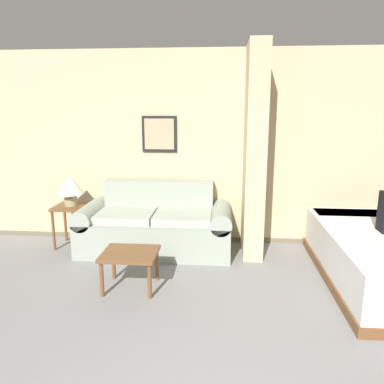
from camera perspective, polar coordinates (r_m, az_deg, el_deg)
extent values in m
cube|color=#CCB78E|center=(5.14, 7.16, 6.55)|extent=(7.60, 0.12, 2.60)
cube|color=#70644E|center=(5.36, 6.82, -7.16)|extent=(7.60, 0.02, 0.06)
cube|color=black|center=(5.12, -4.99, 8.80)|extent=(0.47, 0.02, 0.48)
cube|color=tan|center=(5.11, -5.02, 8.79)|extent=(0.40, 0.01, 0.41)
cube|color=#CCB78E|center=(4.73, 9.49, 5.95)|extent=(0.24, 0.74, 2.60)
cube|color=#99A393|center=(4.95, -5.58, -6.52)|extent=(1.47, 0.84, 0.44)
cube|color=#99A393|center=(5.13, -5.04, -0.67)|extent=(1.47, 0.20, 0.45)
cube|color=#99A393|center=(5.17, -15.00, -6.06)|extent=(0.24, 0.84, 0.44)
cylinder|color=#99A393|center=(5.09, -15.17, -3.16)|extent=(0.26, 0.84, 0.26)
cube|color=#99A393|center=(4.87, 4.44, -6.81)|extent=(0.24, 0.84, 0.44)
cylinder|color=#99A393|center=(4.79, 4.49, -3.74)|extent=(0.26, 0.84, 0.26)
cube|color=#AAB5A4|center=(4.90, -10.00, -3.54)|extent=(0.72, 0.60, 0.10)
cube|color=#AAB5A4|center=(4.76, -1.38, -3.81)|extent=(0.72, 0.60, 0.10)
cube|color=brown|center=(3.94, -9.44, -9.26)|extent=(0.56, 0.49, 0.04)
cylinder|color=brown|center=(3.91, -13.59, -12.83)|extent=(0.04, 0.04, 0.36)
cylinder|color=brown|center=(3.79, -6.47, -13.37)|extent=(0.04, 0.04, 0.36)
cylinder|color=brown|center=(4.26, -11.86, -10.54)|extent=(0.04, 0.04, 0.36)
cylinder|color=brown|center=(4.15, -5.37, -10.94)|extent=(0.04, 0.04, 0.36)
cube|color=brown|center=(5.27, -17.90, -2.15)|extent=(0.43, 0.43, 0.04)
cylinder|color=brown|center=(5.26, -20.36, -5.58)|extent=(0.04, 0.04, 0.53)
cylinder|color=brown|center=(5.11, -16.54, -5.82)|extent=(0.04, 0.04, 0.53)
cylinder|color=brown|center=(5.58, -18.75, -4.41)|extent=(0.04, 0.04, 0.53)
cylinder|color=brown|center=(5.44, -15.13, -4.60)|extent=(0.04, 0.04, 0.53)
cylinder|color=tan|center=(5.25, -17.95, -1.38)|extent=(0.17, 0.17, 0.11)
cylinder|color=tan|center=(5.23, -18.01, -0.52)|extent=(0.02, 0.02, 0.05)
cone|color=white|center=(5.20, -18.13, 1.09)|extent=(0.36, 0.36, 0.25)
cube|color=white|center=(5.34, 27.07, -3.41)|extent=(1.68, 0.36, 0.10)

